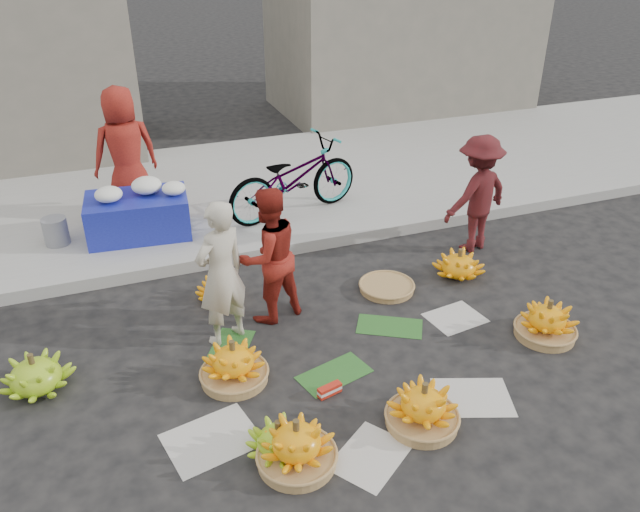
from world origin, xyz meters
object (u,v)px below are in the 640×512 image
object	(u,v)px
bicycle	(293,178)
flower_table	(139,213)
banana_bunch_4	(547,321)
vendor_cream	(221,274)
banana_bunch_0	(234,364)

from	to	relation	value
bicycle	flower_table	bearing A→B (deg)	73.39
banana_bunch_4	bicycle	bearing A→B (deg)	113.70
vendor_cream	banana_bunch_4	bearing A→B (deg)	135.61
vendor_cream	bicycle	bearing A→B (deg)	-147.12
flower_table	banana_bunch_4	bearing A→B (deg)	-39.39
vendor_cream	flower_table	size ratio (longest dim) A/B	1.14
vendor_cream	flower_table	world-z (taller)	vendor_cream
banana_bunch_0	vendor_cream	world-z (taller)	vendor_cream
banana_bunch_4	vendor_cream	size ratio (longest dim) A/B	0.40
banana_bunch_0	vendor_cream	xyz separation A→B (m)	(0.07, 0.63, 0.55)
vendor_cream	banana_bunch_0	bearing A→B (deg)	58.77
banana_bunch_4	bicycle	xyz separation A→B (m)	(-1.47, 3.36, 0.45)
banana_bunch_0	bicycle	bearing A→B (deg)	62.29
banana_bunch_4	flower_table	size ratio (longest dim) A/B	0.45
banana_bunch_4	bicycle	world-z (taller)	bicycle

